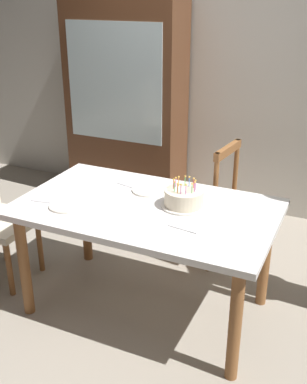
{
  "coord_description": "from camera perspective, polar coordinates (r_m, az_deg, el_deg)",
  "views": [
    {
      "loc": [
        1.11,
        -2.33,
        1.97
      ],
      "look_at": [
        0.05,
        0.0,
        0.86
      ],
      "focal_mm": 43.68,
      "sensor_mm": 36.0,
      "label": 1
    }
  ],
  "objects": [
    {
      "name": "plate_far_side",
      "position": [
        3.05,
        -0.56,
        0.22
      ],
      "size": [
        0.22,
        0.22,
        0.01
      ],
      "primitive_type": "cylinder",
      "color": "silver",
      "rests_on": "dining_table"
    },
    {
      "name": "birthday_cake",
      "position": [
        2.83,
        3.75,
        -0.78
      ],
      "size": [
        0.28,
        0.28,
        0.18
      ],
      "color": "silver",
      "rests_on": "dining_table"
    },
    {
      "name": "china_cabinet",
      "position": [
        4.51,
        -3.36,
        10.5
      ],
      "size": [
        1.1,
        0.45,
        1.9
      ],
      "color": "#56331E",
      "rests_on": "ground"
    },
    {
      "name": "plate_near_celebrant",
      "position": [
        2.89,
        -10.51,
        -1.63
      ],
      "size": [
        0.22,
        0.22,
        0.01
      ],
      "primitive_type": "cylinder",
      "color": "silver",
      "rests_on": "dining_table"
    },
    {
      "name": "fork_far_side",
      "position": [
        3.13,
        -3.13,
        0.72
      ],
      "size": [
        0.18,
        0.06,
        0.01
      ],
      "primitive_type": "cube",
      "rotation": [
        0.0,
        0.0,
        -0.22
      ],
      "color": "silver",
      "rests_on": "dining_table"
    },
    {
      "name": "back_wall",
      "position": [
        4.37,
        9.82,
        14.43
      ],
      "size": [
        6.4,
        0.1,
        2.6
      ],
      "primitive_type": "cube",
      "color": "beige",
      "rests_on": "ground"
    },
    {
      "name": "dining_table",
      "position": [
        2.89,
        -0.9,
        -3.33
      ],
      "size": [
        1.57,
        0.93,
        0.76
      ],
      "color": "white",
      "rests_on": "ground"
    },
    {
      "name": "ground",
      "position": [
        3.25,
        -0.83,
        -13.81
      ],
      "size": [
        6.4,
        6.4,
        0.0
      ],
      "primitive_type": "plane",
      "color": "#9E9384"
    },
    {
      "name": "chair_spindle_back",
      "position": [
        3.6,
        6.14,
        -1.42
      ],
      "size": [
        0.49,
        0.49,
        0.95
      ],
      "color": "brown",
      "rests_on": "ground"
    },
    {
      "name": "fork_near_celebrant",
      "position": [
        2.97,
        -13.16,
        -1.19
      ],
      "size": [
        0.18,
        0.04,
        0.01
      ],
      "primitive_type": "cube",
      "rotation": [
        0.0,
        0.0,
        0.14
      ],
      "color": "silver",
      "rests_on": "dining_table"
    },
    {
      "name": "fork_near_guest",
      "position": [
        2.58,
        3.52,
        -4.52
      ],
      "size": [
        0.18,
        0.04,
        0.01
      ],
      "primitive_type": "cube",
      "rotation": [
        0.0,
        0.0,
        -0.14
      ],
      "color": "silver",
      "rests_on": "dining_table"
    }
  ]
}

